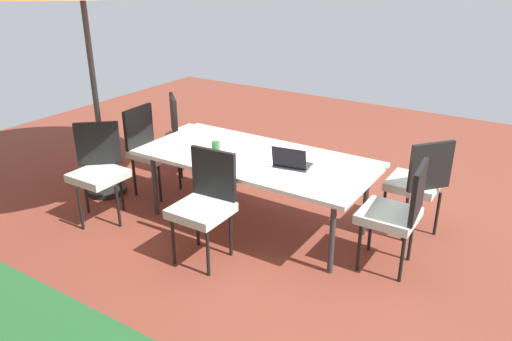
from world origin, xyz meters
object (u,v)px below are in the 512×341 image
Objects in this scene: dining_table at (256,161)px; laptop at (291,163)px; chair_northeast at (98,167)px; chair_southeast at (187,130)px; chair_north at (205,201)px; chair_west at (397,210)px; chair_southwest at (418,180)px; cup at (216,147)px; chair_east at (151,146)px.

dining_table is 6.47× the size of laptop.
chair_northeast is at bearing 11.14° from laptop.
chair_southeast reaches higher than laptop.
chair_north is 1.00× the size of chair_west.
laptop reaches higher than dining_table.
chair_southwest is (-2.82, 0.01, 0.00)m from chair_southeast.
chair_southwest is 2.77× the size of laptop.
laptop is at bearing -176.76° from cup.
laptop is at bearing -159.48° from chair_southeast.
cup is at bearing -100.82° from chair_east.
chair_west and chair_east have the same top height.
chair_north is at bearing 118.85° from cup.
dining_table is 0.43m from cup.
chair_southeast is at bearing -1.14° from chair_east.
laptop is at bearing 52.59° from chair_north.
chair_southeast is 2.77× the size of laptop.
chair_north and chair_southeast have the same top height.
chair_southwest is (-1.43, -1.43, 0.00)m from chair_north.
laptop reaches higher than cup.
chair_east is at bearing -7.02° from cup.
cup is (-1.01, 0.12, 0.23)m from chair_east.
chair_northeast is (-0.02, 1.41, 0.00)m from chair_southeast.
dining_table is 2.33× the size of chair_southeast.
laptop is (0.99, 0.03, 0.23)m from chair_west.
chair_southeast and chair_southwest have the same top height.
chair_southwest reaches higher than dining_table.
chair_southwest is at bearing -137.73° from chair_southeast.
cup is at bearing -27.14° from chair_southwest.
chair_west is at bearing 23.09° from chair_north.
chair_east is at bearing 48.07° from chair_northeast.
chair_north is (0.05, 0.74, -0.13)m from dining_table.
chair_northeast is (1.37, -0.03, 0.00)m from chair_north.
dining_table is 1.55m from chair_southwest.
chair_north is 1.56m from chair_east.
chair_southeast is (2.85, -0.71, 0.00)m from chair_west.
laptop is at bearing -21.59° from chair_northeast.
cup is (0.35, -0.64, 0.23)m from chair_north.
cup is at bearing -5.43° from laptop.
chair_east is (2.79, 0.66, 0.00)m from chair_southwest.
dining_table is 0.43m from laptop.
chair_north is at bearing 176.57° from chair_southeast.
laptop is at bearing -96.24° from chair_east.
cup is (-1.02, -0.61, 0.23)m from chair_northeast.
chair_north is 1.62m from chair_west.
chair_north is 1.00× the size of chair_northeast.
laptop is (-0.47, -0.69, 0.23)m from chair_north.
chair_west is 2.82m from chair_east.
chair_north and chair_southwest have the same top height.
dining_table is 0.76m from chair_north.
chair_north is at bearing -42.49° from chair_northeast.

